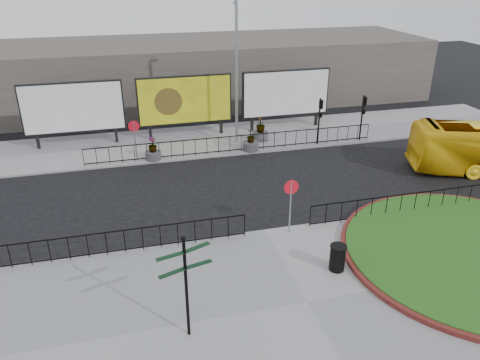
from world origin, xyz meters
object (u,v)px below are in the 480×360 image
object	(u,v)px
billboard_mid	(185,100)
litter_bin	(337,258)
planter_b	(251,143)
planter_c	(260,131)
lamp_post	(237,70)
planter_a	(153,152)
fingerpost_sign	(186,277)

from	to	relation	value
billboard_mid	litter_bin	distance (m)	16.91
planter_b	planter_c	size ratio (longest dim) A/B	0.84
lamp_post	litter_bin	bearing A→B (deg)	-88.83
lamp_post	planter_a	size ratio (longest dim) A/B	6.62
billboard_mid	planter_c	bearing A→B (deg)	-23.15
lamp_post	planter_c	size ratio (longest dim) A/B	5.73
fingerpost_sign	planter_b	xyz separation A→B (m)	(6.22, 14.89, -1.76)
litter_bin	planter_b	world-z (taller)	planter_b
lamp_post	planter_a	world-z (taller)	lamp_post
fingerpost_sign	litter_bin	xyz separation A→B (m)	(6.02, 1.99, -1.66)
lamp_post	planter_c	bearing A→B (deg)	-0.00
fingerpost_sign	planter_b	size ratio (longest dim) A/B	2.69
lamp_post	fingerpost_sign	size ratio (longest dim) A/B	2.53
billboard_mid	planter_a	size ratio (longest dim) A/B	4.44
litter_bin	planter_b	distance (m)	12.90
fingerpost_sign	planter_c	xyz separation A→B (m)	(7.33, 16.49, -1.62)
planter_a	planter_b	xyz separation A→B (m)	(6.04, -0.00, -0.05)
lamp_post	litter_bin	size ratio (longest dim) A/B	8.70
fingerpost_sign	planter_c	bearing A→B (deg)	52.68
litter_bin	billboard_mid	bearing A→B (deg)	101.34
lamp_post	litter_bin	distance (m)	15.09
lamp_post	planter_b	size ratio (longest dim) A/B	6.81
lamp_post	litter_bin	world-z (taller)	lamp_post
lamp_post	planter_c	xyz separation A→B (m)	(1.60, -0.00, -4.12)
fingerpost_sign	planter_c	size ratio (longest dim) A/B	2.26
billboard_mid	planter_a	distance (m)	4.81
litter_bin	planter_b	bearing A→B (deg)	89.12
lamp_post	planter_b	xyz separation A→B (m)	(0.49, -1.60, -4.27)
planter_a	planter_c	distance (m)	7.33
planter_c	fingerpost_sign	bearing A→B (deg)	-113.98
billboard_mid	planter_b	world-z (taller)	billboard_mid
billboard_mid	litter_bin	bearing A→B (deg)	-78.66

